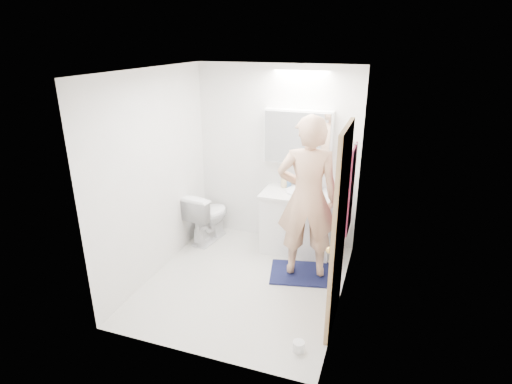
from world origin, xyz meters
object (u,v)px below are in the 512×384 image
at_px(medicine_cabinet, 298,137).
at_px(person, 307,198).
at_px(vanity_cabinet, 298,223).
at_px(toilet, 208,216).
at_px(toothbrush_cup, 318,187).
at_px(soap_bottle_a, 284,179).
at_px(toilet_paper_roll, 299,346).
at_px(soap_bottle_b, 288,181).

height_order(medicine_cabinet, person, person).
height_order(vanity_cabinet, toilet, vanity_cabinet).
height_order(vanity_cabinet, toothbrush_cup, toothbrush_cup).
bearing_deg(toilet, soap_bottle_a, -156.62).
relative_size(vanity_cabinet, toilet, 1.24).
bearing_deg(vanity_cabinet, medicine_cabinet, 113.48).
relative_size(toothbrush_cup, toilet_paper_roll, 0.98).
xyz_separation_m(person, soap_bottle_a, (-0.47, 0.73, -0.06)).
bearing_deg(vanity_cabinet, toilet_paper_roll, -75.90).
relative_size(medicine_cabinet, toilet_paper_roll, 8.00).
relative_size(soap_bottle_b, toothbrush_cup, 1.44).
xyz_separation_m(vanity_cabinet, toothbrush_cup, (0.21, 0.16, 0.48)).
bearing_deg(toilet_paper_roll, toilet, 134.60).
distance_m(medicine_cabinet, soap_bottle_b, 0.61).
distance_m(vanity_cabinet, person, 0.87).
bearing_deg(medicine_cabinet, vanity_cabinet, -66.52).
height_order(vanity_cabinet, medicine_cabinet, medicine_cabinet).
xyz_separation_m(person, toilet_paper_roll, (0.24, -1.29, -0.95)).
bearing_deg(vanity_cabinet, soap_bottle_b, 138.51).
bearing_deg(toothbrush_cup, toilet, -169.38).
xyz_separation_m(toothbrush_cup, toilet_paper_roll, (0.26, -2.03, -0.82)).
distance_m(person, soap_bottle_b, 0.88).
bearing_deg(toothbrush_cup, medicine_cabinet, 170.57).
relative_size(vanity_cabinet, toothbrush_cup, 8.35).
height_order(medicine_cabinet, soap_bottle_a, medicine_cabinet).
bearing_deg(toilet_paper_roll, vanity_cabinet, 104.10).
height_order(person, soap_bottle_b, person).
xyz_separation_m(soap_bottle_a, toothbrush_cup, (0.45, 0.01, -0.07)).
relative_size(vanity_cabinet, soap_bottle_b, 5.78).
distance_m(medicine_cabinet, toothbrush_cup, 0.70).
distance_m(vanity_cabinet, medicine_cabinet, 1.13).
xyz_separation_m(medicine_cabinet, person, (0.32, -0.79, -0.50)).
bearing_deg(person, toilet, -29.46).
bearing_deg(soap_bottle_b, vanity_cabinet, -41.49).
xyz_separation_m(vanity_cabinet, toilet, (-1.26, -0.12, -0.03)).
distance_m(medicine_cabinet, toilet_paper_roll, 2.59).
bearing_deg(medicine_cabinet, soap_bottle_a, -158.41).
bearing_deg(person, medicine_cabinet, -80.17).
distance_m(person, toothbrush_cup, 0.75).
relative_size(medicine_cabinet, soap_bottle_b, 5.65).
relative_size(vanity_cabinet, toilet_paper_roll, 8.18).
bearing_deg(medicine_cabinet, toilet, -164.43).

